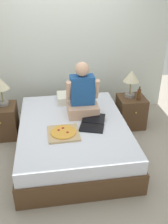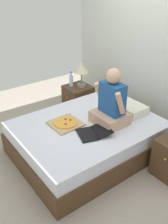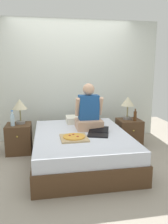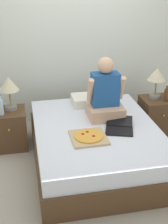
# 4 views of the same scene
# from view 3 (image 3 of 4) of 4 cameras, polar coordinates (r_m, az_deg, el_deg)

# --- Properties ---
(ground_plane) EXTENTS (5.75, 5.75, 0.00)m
(ground_plane) POSITION_cam_3_polar(r_m,az_deg,el_deg) (3.72, -0.70, -12.71)
(ground_plane) COLOR #9E9384
(wall_back) EXTENTS (3.75, 0.12, 2.50)m
(wall_back) POSITION_cam_3_polar(r_m,az_deg,el_deg) (4.73, -3.37, 8.15)
(wall_back) COLOR silver
(wall_back) RESTS_ON ground
(bed) EXTENTS (1.52, 1.97, 0.49)m
(bed) POSITION_cam_3_polar(r_m,az_deg,el_deg) (3.63, -0.71, -9.25)
(bed) COLOR #4C331E
(bed) RESTS_ON ground
(nightstand_left) EXTENTS (0.44, 0.47, 0.53)m
(nightstand_left) POSITION_cam_3_polar(r_m,az_deg,el_deg) (4.17, -16.60, -6.61)
(nightstand_left) COLOR #4C331E
(nightstand_left) RESTS_ON ground
(lamp_on_left_nightstand) EXTENTS (0.26, 0.26, 0.45)m
(lamp_on_left_nightstand) POSITION_cam_3_polar(r_m,az_deg,el_deg) (4.08, -16.44, 1.53)
(lamp_on_left_nightstand) COLOR gray
(lamp_on_left_nightstand) RESTS_ON nightstand_left
(water_bottle) EXTENTS (0.07, 0.07, 0.28)m
(water_bottle) POSITION_cam_3_polar(r_m,az_deg,el_deg) (4.00, -18.19, -1.92)
(water_bottle) COLOR silver
(water_bottle) RESTS_ON nightstand_left
(nightstand_right) EXTENTS (0.44, 0.47, 0.53)m
(nightstand_right) POSITION_cam_3_polar(r_m,az_deg,el_deg) (4.44, 11.65, -5.27)
(nightstand_right) COLOR #4C331E
(nightstand_right) RESTS_ON ground
(lamp_on_right_nightstand) EXTENTS (0.26, 0.26, 0.45)m
(lamp_on_right_nightstand) POSITION_cam_3_polar(r_m,az_deg,el_deg) (4.34, 11.35, 2.36)
(lamp_on_right_nightstand) COLOR gray
(lamp_on_right_nightstand) RESTS_ON nightstand_right
(beer_bottle) EXTENTS (0.06, 0.06, 0.23)m
(beer_bottle) POSITION_cam_3_polar(r_m,az_deg,el_deg) (4.29, 13.20, -0.98)
(beer_bottle) COLOR #512D14
(beer_bottle) RESTS_ON nightstand_right
(pillow) EXTENTS (0.52, 0.34, 0.12)m
(pillow) POSITION_cam_3_polar(r_m,az_deg,el_deg) (4.22, -1.09, -1.91)
(pillow) COLOR silver
(pillow) RESTS_ON bed
(person_seated) EXTENTS (0.47, 0.40, 0.78)m
(person_seated) POSITION_cam_3_polar(r_m,az_deg,el_deg) (3.76, 1.24, -0.04)
(person_seated) COLOR tan
(person_seated) RESTS_ON bed
(laptop) EXTENTS (0.43, 0.49, 0.07)m
(laptop) POSITION_cam_3_polar(r_m,az_deg,el_deg) (3.48, 3.73, -5.54)
(laptop) COLOR black
(laptop) RESTS_ON bed
(pizza_box) EXTENTS (0.41, 0.41, 0.05)m
(pizza_box) POSITION_cam_3_polar(r_m,az_deg,el_deg) (3.28, -2.63, -6.67)
(pizza_box) COLOR tan
(pizza_box) RESTS_ON bed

